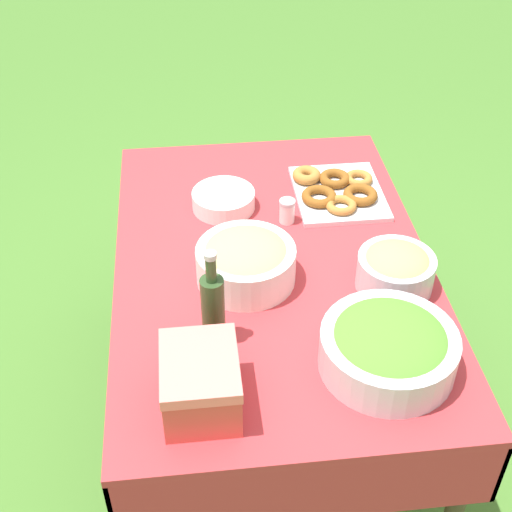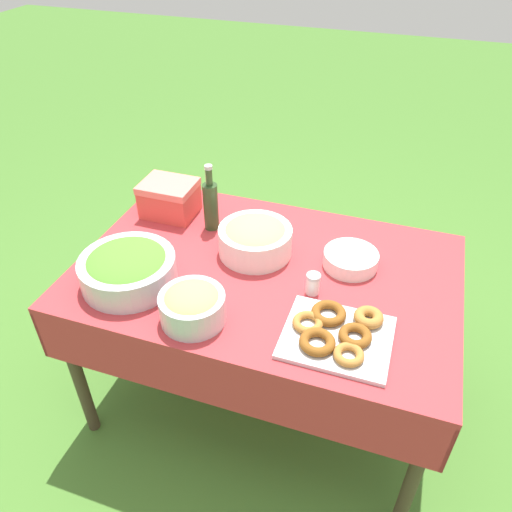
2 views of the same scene
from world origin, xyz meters
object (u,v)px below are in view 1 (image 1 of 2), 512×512
(plate_stack, at_px, (224,200))
(bread_bowl, at_px, (396,269))
(salad_bowl, at_px, (389,347))
(cooler_box, at_px, (201,382))
(pasta_bowl, at_px, (246,261))
(donut_platter, at_px, (337,190))
(olive_oil_bottle, at_px, (213,307))

(plate_stack, bearing_deg, bread_bowl, 45.75)
(salad_bowl, xyz_separation_m, cooler_box, (0.07, -0.47, 0.01))
(pasta_bowl, bearing_deg, cooler_box, -18.89)
(bread_bowl, relative_size, cooler_box, 0.97)
(donut_platter, bearing_deg, olive_oil_bottle, -36.01)
(bread_bowl, bearing_deg, donut_platter, -171.39)
(pasta_bowl, height_order, olive_oil_bottle, olive_oil_bottle)
(bread_bowl, bearing_deg, salad_bowl, -18.42)
(pasta_bowl, height_order, plate_stack, pasta_bowl)
(pasta_bowl, xyz_separation_m, olive_oil_bottle, (0.23, -0.11, 0.05))
(donut_platter, bearing_deg, cooler_box, -30.73)
(plate_stack, xyz_separation_m, cooler_box, (0.82, -0.12, 0.05))
(salad_bowl, relative_size, cooler_box, 1.53)
(pasta_bowl, height_order, bread_bowl, pasta_bowl)
(olive_oil_bottle, distance_m, bread_bowl, 0.55)
(donut_platter, xyz_separation_m, plate_stack, (0.03, -0.39, 0.01))
(donut_platter, relative_size, plate_stack, 1.67)
(salad_bowl, bearing_deg, cooler_box, -81.49)
(salad_bowl, relative_size, pasta_bowl, 1.21)
(pasta_bowl, relative_size, bread_bowl, 1.30)
(bread_bowl, bearing_deg, pasta_bowl, -100.15)
(salad_bowl, bearing_deg, pasta_bowl, -139.44)
(cooler_box, bearing_deg, plate_stack, 171.94)
(pasta_bowl, xyz_separation_m, donut_platter, (-0.40, 0.35, -0.05))
(pasta_bowl, bearing_deg, olive_oil_bottle, -25.05)
(donut_platter, height_order, plate_stack, plate_stack)
(donut_platter, height_order, bread_bowl, bread_bowl)
(salad_bowl, distance_m, pasta_bowl, 0.49)
(pasta_bowl, xyz_separation_m, bread_bowl, (0.08, 0.42, -0.01))
(bread_bowl, bearing_deg, olive_oil_bottle, -73.62)
(olive_oil_bottle, xyz_separation_m, bread_bowl, (-0.16, 0.53, -0.05))
(pasta_bowl, distance_m, plate_stack, 0.37)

